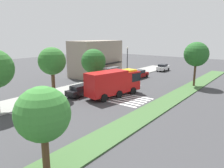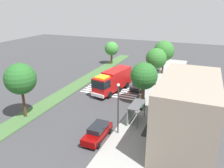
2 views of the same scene
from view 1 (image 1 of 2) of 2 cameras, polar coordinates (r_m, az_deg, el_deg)
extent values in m
plane|color=#38383A|center=(33.75, 3.59, -2.30)|extent=(120.00, 120.00, 0.00)
cube|color=gray|center=(38.62, -6.41, -0.34)|extent=(60.00, 5.10, 0.14)
cube|color=#3D6033|center=(30.59, 14.62, -4.14)|extent=(60.00, 3.00, 0.14)
cube|color=silver|center=(29.79, -1.84, -4.31)|extent=(0.45, 9.91, 0.01)
cube|color=silver|center=(30.47, -0.77, -3.91)|extent=(0.45, 9.91, 0.01)
cube|color=silver|center=(31.16, 0.25, -3.54)|extent=(0.45, 9.91, 0.01)
cube|color=silver|center=(31.85, 1.22, -3.18)|extent=(0.45, 9.91, 0.01)
cube|color=silver|center=(32.56, 2.15, -2.83)|extent=(0.45, 9.91, 0.01)
cube|color=silver|center=(33.28, 3.04, -2.50)|extent=(0.45, 9.91, 0.01)
cube|color=#B71414|center=(33.45, 4.30, 1.01)|extent=(3.04, 2.95, 2.83)
cube|color=#B71414|center=(30.49, -1.38, 0.25)|extent=(6.46, 3.62, 3.20)
cube|color=black|center=(33.62, 4.78, 2.05)|extent=(2.33, 2.84, 1.25)
cube|color=silver|center=(34.70, 5.88, -0.57)|extent=(0.72, 2.50, 0.50)
cube|color=yellow|center=(33.17, 4.35, 3.61)|extent=(2.13, 2.07, 0.24)
cylinder|color=black|center=(34.43, 2.47, -1.04)|extent=(1.14, 0.51, 1.10)
cylinder|color=black|center=(32.75, 5.52, -1.81)|extent=(1.14, 0.51, 1.10)
cylinder|color=black|center=(30.90, -5.02, -2.68)|extent=(1.14, 0.51, 1.10)
cylinder|color=black|center=(29.01, -2.05, -3.66)|extent=(1.14, 0.51, 1.10)
cylinder|color=black|center=(32.55, -1.16, -1.84)|extent=(1.14, 0.51, 1.10)
cylinder|color=black|center=(30.76, 1.88, -2.71)|extent=(1.14, 0.51, 1.10)
cube|color=black|center=(32.25, -8.05, -1.85)|extent=(4.71, 1.95, 0.73)
cube|color=black|center=(31.94, -8.39, -0.79)|extent=(2.66, 1.66, 0.58)
cylinder|color=black|center=(33.98, -7.16, -1.72)|extent=(0.65, 0.24, 0.64)
cylinder|color=black|center=(32.76, -5.00, -2.21)|extent=(0.65, 0.24, 0.64)
cylinder|color=black|center=(32.02, -11.13, -2.75)|extent=(0.65, 0.24, 0.64)
cylinder|color=black|center=(30.71, -8.99, -3.33)|extent=(0.65, 0.24, 0.64)
cube|color=#720505|center=(45.42, 7.14, 2.40)|extent=(4.77, 1.82, 0.75)
cube|color=black|center=(45.11, 7.01, 3.20)|extent=(2.68, 1.59, 0.59)
cylinder|color=black|center=(47.27, 7.17, 2.34)|extent=(0.64, 0.22, 0.64)
cylinder|color=black|center=(46.41, 9.07, 2.09)|extent=(0.64, 0.22, 0.64)
cylinder|color=black|center=(44.62, 5.12, 1.77)|extent=(0.64, 0.22, 0.64)
cylinder|color=black|center=(43.72, 7.09, 1.50)|extent=(0.64, 0.22, 0.64)
cube|color=silver|center=(55.62, 13.15, 4.08)|extent=(4.32, 1.95, 0.84)
cube|color=black|center=(55.33, 13.10, 4.77)|extent=(2.44, 1.67, 0.56)
cylinder|color=black|center=(57.30, 12.82, 3.92)|extent=(0.65, 0.24, 0.64)
cylinder|color=black|center=(56.66, 14.50, 3.73)|extent=(0.65, 0.24, 0.64)
cylinder|color=black|center=(54.74, 11.70, 3.57)|extent=(0.65, 0.24, 0.64)
cylinder|color=black|center=(54.07, 13.44, 3.38)|extent=(0.65, 0.24, 0.64)
cube|color=#4C4C51|center=(42.30, 0.01, 4.28)|extent=(3.50, 1.40, 0.12)
cube|color=#8C9E99|center=(42.10, 0.73, 2.58)|extent=(3.50, 0.08, 2.40)
cylinder|color=#333338|center=(41.57, -2.12, 2.44)|extent=(0.08, 0.08, 2.40)
cylinder|color=#333338|center=(44.22, 0.67, 3.07)|extent=(0.08, 0.08, 2.40)
cube|color=#2D472D|center=(39.42, -3.20, 0.70)|extent=(1.60, 0.50, 0.08)
cube|color=#2D472D|center=(39.22, -2.96, 1.04)|extent=(1.60, 0.06, 0.45)
cube|color=black|center=(38.93, -3.88, 0.20)|extent=(0.08, 0.45, 0.37)
cube|color=black|center=(40.00, -2.53, 0.56)|extent=(0.08, 0.45, 0.37)
cylinder|color=#2D2D30|center=(44.41, 3.99, 5.36)|extent=(0.16, 0.16, 5.89)
sphere|color=white|center=(44.13, 4.06, 9.39)|extent=(0.36, 0.36, 0.36)
cube|color=gray|center=(47.92, -4.20, 6.69)|extent=(11.59, 5.80, 7.51)
cube|color=black|center=(45.94, -1.07, 5.27)|extent=(9.28, 0.80, 0.16)
cylinder|color=#513823|center=(31.54, -15.01, 0.01)|extent=(0.50, 0.50, 3.77)
sphere|color=#2D6B28|center=(31.02, -15.35, 5.79)|extent=(3.76, 3.76, 3.76)
cylinder|color=#47301E|center=(37.27, -4.75, 1.56)|extent=(0.53, 0.53, 2.83)
sphere|color=#235B23|center=(36.83, -4.83, 5.93)|extent=(4.12, 4.12, 4.12)
cylinder|color=#513823|center=(15.08, -16.92, -16.53)|extent=(0.47, 0.47, 2.65)
sphere|color=#387F33|center=(14.05, -17.58, -7.46)|extent=(3.43, 3.43, 3.43)
cylinder|color=#47301E|center=(40.00, 20.71, 2.38)|extent=(0.36, 0.36, 3.98)
sphere|color=#235B23|center=(39.58, 21.10, 7.26)|extent=(4.09, 4.09, 4.09)
camera|label=2|loc=(67.10, 8.60, 17.69)|focal=35.90mm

